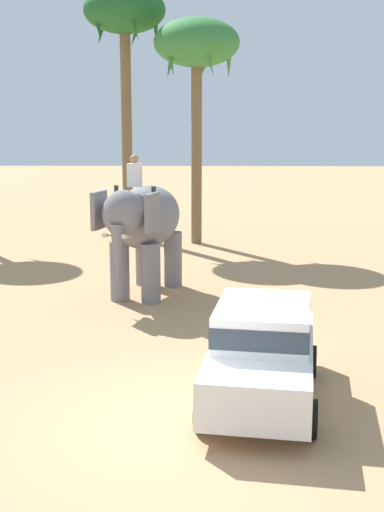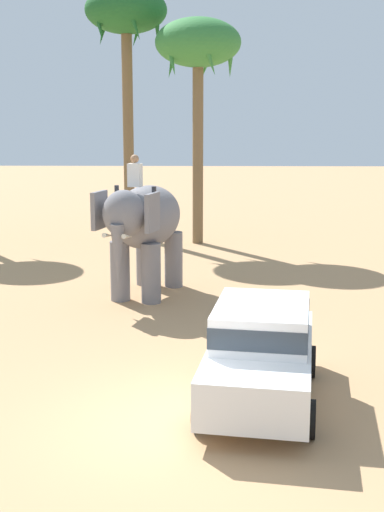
{
  "view_description": "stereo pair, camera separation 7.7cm",
  "coord_description": "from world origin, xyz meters",
  "px_view_note": "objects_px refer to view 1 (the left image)",
  "views": [
    {
      "loc": [
        0.35,
        -9.97,
        4.8
      ],
      "look_at": [
        0.05,
        5.8,
        1.6
      ],
      "focal_mm": 47.81,
      "sensor_mm": 36.0,
      "label": 1
    },
    {
      "loc": [
        0.43,
        -9.97,
        4.8
      ],
      "look_at": [
        0.05,
        5.8,
        1.6
      ],
      "focal_mm": 47.81,
      "sensor_mm": 36.0,
      "label": 2
    }
  ],
  "objects_px": {
    "elephant_with_mahout": "(144,224)",
    "palm_tree_left_of_road": "(197,50)",
    "palm_tree_behind_elephant": "(125,20)",
    "car_sedan_foreground": "(262,348)"
  },
  "relations": [
    {
      "from": "elephant_with_mahout",
      "to": "palm_tree_left_of_road",
      "type": "relative_size",
      "value": 0.48
    },
    {
      "from": "palm_tree_behind_elephant",
      "to": "palm_tree_left_of_road",
      "type": "height_order",
      "value": "palm_tree_behind_elephant"
    },
    {
      "from": "palm_tree_behind_elephant",
      "to": "elephant_with_mahout",
      "type": "bearing_deg",
      "value": -81.08
    },
    {
      "from": "palm_tree_left_of_road",
      "to": "palm_tree_behind_elephant",
      "type": "bearing_deg",
      "value": 153.05
    },
    {
      "from": "elephant_with_mahout",
      "to": "palm_tree_behind_elephant",
      "type": "bearing_deg",
      "value": 98.92
    },
    {
      "from": "car_sedan_foreground",
      "to": "elephant_with_mahout",
      "type": "bearing_deg",
      "value": 110.57
    },
    {
      "from": "car_sedan_foreground",
      "to": "palm_tree_left_of_road",
      "type": "bearing_deg",
      "value": 95.0
    },
    {
      "from": "car_sedan_foreground",
      "to": "palm_tree_behind_elephant",
      "type": "height_order",
      "value": "palm_tree_behind_elephant"
    },
    {
      "from": "car_sedan_foreground",
      "to": "elephant_with_mahout",
      "type": "relative_size",
      "value": 1.07
    },
    {
      "from": "car_sedan_foreground",
      "to": "palm_tree_behind_elephant",
      "type": "xyz_separation_m",
      "value": [
        -4.14,
        16.55,
        7.62
      ]
    }
  ]
}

